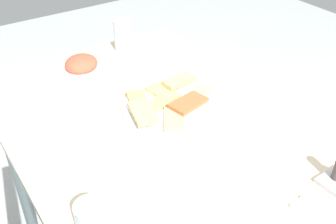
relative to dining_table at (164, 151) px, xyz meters
The scene contains 6 objects.
dining_table is the anchor object (origin of this frame).
pide_platter 0.14m from the dining_table, 46.22° to the right, with size 0.32×0.32×0.04m.
salad_plate_greens 0.47m from the dining_table, ahead, with size 0.19×0.19×0.06m.
soda_can 0.55m from the dining_table, 16.39° to the right, with size 0.07×0.07×0.12m, color silver.
drinking_glass 0.42m from the dining_table, 124.56° to the left, with size 0.07×0.07×0.09m, color silver.
fork 0.51m from the dining_table, 168.19° to the right, with size 0.17×0.01×0.01m, color silver.
Camera 1 is at (-0.77, 0.51, 1.47)m, focal length 43.03 mm.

